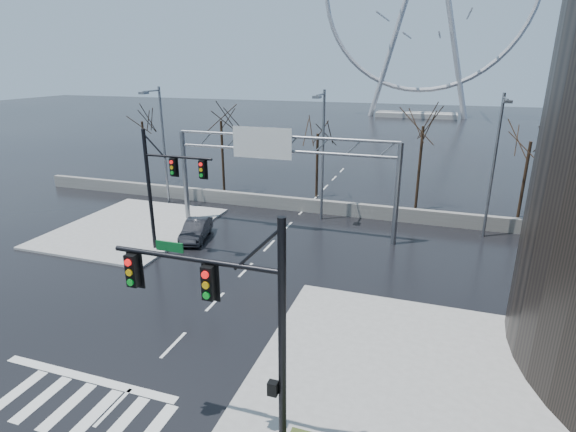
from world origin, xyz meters
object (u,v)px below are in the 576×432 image
at_px(signal_mast_near, 238,314).
at_px(sign_gantry, 278,162).
at_px(car, 196,230).
at_px(signal_mast_far, 163,181).

bearing_deg(signal_mast_near, sign_gantry, 106.19).
distance_m(signal_mast_near, sign_gantry, 19.79).
bearing_deg(sign_gantry, signal_mast_near, -73.81).
bearing_deg(sign_gantry, car, -145.46).
bearing_deg(car, sign_gantry, 20.62).
distance_m(signal_mast_near, signal_mast_far, 17.03).
bearing_deg(signal_mast_far, signal_mast_near, -49.74).
distance_m(sign_gantry, car, 7.51).
bearing_deg(sign_gantry, signal_mast_far, -132.47).
xyz_separation_m(signal_mast_near, signal_mast_far, (-11.01, 13.00, -0.04)).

